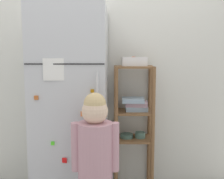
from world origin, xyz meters
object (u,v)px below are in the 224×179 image
at_px(refrigerator, 72,106).
at_px(child_standing, 95,151).
at_px(fruit_bin, 134,62).
at_px(pantry_shelf_unit, 134,116).

relative_size(refrigerator, child_standing, 1.63).
height_order(child_standing, fruit_bin, fruit_bin).
bearing_deg(fruit_bin, pantry_shelf_unit, -76.89).
bearing_deg(pantry_shelf_unit, fruit_bin, 103.11).
distance_m(refrigerator, fruit_bin, 0.68).
height_order(refrigerator, fruit_bin, refrigerator).
xyz_separation_m(pantry_shelf_unit, fruit_bin, (-0.00, 0.02, 0.50)).
bearing_deg(refrigerator, child_standing, -65.62).
distance_m(pantry_shelf_unit, fruit_bin, 0.50).
distance_m(refrigerator, pantry_shelf_unit, 0.59).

